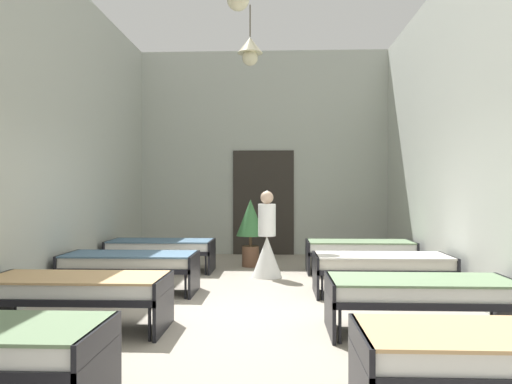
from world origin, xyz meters
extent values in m
cube|color=#9E9384|center=(0.00, 0.00, -0.05)|extent=(6.30, 11.28, 0.10)
cube|color=#B2B7AD|center=(0.00, 5.44, 2.35)|extent=(6.10, 0.20, 4.71)
cube|color=#B2B7AD|center=(-2.95, 0.00, 2.35)|extent=(0.20, 10.68, 4.71)
cube|color=#B2B7AD|center=(2.95, 0.00, 2.35)|extent=(0.20, 10.68, 4.71)
cube|color=#2D2823|center=(0.00, 5.32, 1.20)|extent=(1.40, 0.06, 2.40)
cylinder|color=brown|center=(-0.15, 2.49, 4.43)|extent=(0.02, 0.02, 0.55)
cone|color=beige|center=(-0.15, 2.49, 4.01)|extent=(0.44, 0.44, 0.28)
sphere|color=beige|center=(-0.15, 2.49, 3.79)|extent=(0.28, 0.28, 0.28)
cylinder|color=black|center=(-0.93, -2.49, 0.17)|extent=(0.03, 0.03, 0.34)
cube|color=black|center=(-0.87, -2.85, 0.29)|extent=(0.04, 0.84, 0.57)
cylinder|color=black|center=(0.93, -2.49, 0.17)|extent=(0.03, 0.03, 0.34)
cube|color=black|center=(1.80, -2.85, 0.38)|extent=(1.90, 0.84, 0.07)
cube|color=black|center=(0.87, -2.85, 0.29)|extent=(0.04, 0.84, 0.57)
cube|color=white|center=(1.80, -2.85, 0.48)|extent=(1.82, 0.78, 0.14)
cube|color=tan|center=(1.80, -2.85, 0.56)|extent=(1.86, 0.82, 0.02)
cylinder|color=black|center=(-2.67, -0.59, 0.17)|extent=(0.03, 0.03, 0.34)
cylinder|color=black|center=(-0.93, -1.31, 0.17)|extent=(0.03, 0.03, 0.34)
cylinder|color=black|center=(-0.93, -0.59, 0.17)|extent=(0.03, 0.03, 0.34)
cube|color=black|center=(-1.80, -0.95, 0.38)|extent=(1.90, 0.84, 0.07)
cube|color=black|center=(-0.87, -0.95, 0.29)|extent=(0.04, 0.84, 0.57)
cube|color=white|center=(-1.80, -0.95, 0.48)|extent=(1.82, 0.78, 0.14)
cube|color=tan|center=(-1.80, -0.95, 0.56)|extent=(1.86, 0.82, 0.02)
cylinder|color=black|center=(0.93, -1.31, 0.17)|extent=(0.03, 0.03, 0.34)
cylinder|color=black|center=(0.93, -0.59, 0.17)|extent=(0.03, 0.03, 0.34)
cylinder|color=black|center=(2.67, -0.59, 0.17)|extent=(0.03, 0.03, 0.34)
cube|color=black|center=(1.80, -0.95, 0.38)|extent=(1.90, 0.84, 0.07)
cube|color=black|center=(0.87, -0.95, 0.29)|extent=(0.04, 0.84, 0.57)
cube|color=black|center=(2.73, -0.95, 0.29)|extent=(0.04, 0.84, 0.57)
cube|color=white|center=(1.80, -0.95, 0.48)|extent=(1.82, 0.78, 0.14)
cube|color=slate|center=(1.80, -0.95, 0.56)|extent=(1.86, 0.82, 0.02)
cylinder|color=black|center=(-2.67, 0.59, 0.17)|extent=(0.03, 0.03, 0.34)
cylinder|color=black|center=(-2.67, 1.31, 0.17)|extent=(0.03, 0.03, 0.34)
cylinder|color=black|center=(-0.93, 0.59, 0.17)|extent=(0.03, 0.03, 0.34)
cylinder|color=black|center=(-0.93, 1.31, 0.17)|extent=(0.03, 0.03, 0.34)
cube|color=black|center=(-1.80, 0.95, 0.38)|extent=(1.90, 0.84, 0.07)
cube|color=black|center=(-2.73, 0.95, 0.29)|extent=(0.04, 0.84, 0.57)
cube|color=black|center=(-0.87, 0.95, 0.29)|extent=(0.04, 0.84, 0.57)
cube|color=silver|center=(-1.80, 0.95, 0.48)|extent=(1.82, 0.78, 0.14)
cube|color=slate|center=(-1.80, 0.95, 0.56)|extent=(1.86, 0.82, 0.02)
cylinder|color=black|center=(0.93, 0.59, 0.17)|extent=(0.03, 0.03, 0.34)
cylinder|color=black|center=(0.93, 1.31, 0.17)|extent=(0.03, 0.03, 0.34)
cylinder|color=black|center=(2.67, 0.59, 0.17)|extent=(0.03, 0.03, 0.34)
cylinder|color=black|center=(2.67, 1.31, 0.17)|extent=(0.03, 0.03, 0.34)
cube|color=black|center=(1.80, 0.95, 0.38)|extent=(1.90, 0.84, 0.07)
cube|color=black|center=(0.87, 0.95, 0.29)|extent=(0.04, 0.84, 0.57)
cube|color=black|center=(2.73, 0.95, 0.29)|extent=(0.04, 0.84, 0.57)
cube|color=silver|center=(1.80, 0.95, 0.48)|extent=(1.82, 0.78, 0.14)
cube|color=beige|center=(1.80, 0.95, 0.56)|extent=(1.86, 0.82, 0.02)
cylinder|color=black|center=(-2.67, 2.49, 0.17)|extent=(0.03, 0.03, 0.34)
cylinder|color=black|center=(-2.67, 3.21, 0.17)|extent=(0.03, 0.03, 0.34)
cylinder|color=black|center=(-0.93, 2.49, 0.17)|extent=(0.03, 0.03, 0.34)
cylinder|color=black|center=(-0.93, 3.21, 0.17)|extent=(0.03, 0.03, 0.34)
cube|color=black|center=(-1.80, 2.85, 0.38)|extent=(1.90, 0.84, 0.07)
cube|color=black|center=(-2.73, 2.85, 0.29)|extent=(0.04, 0.84, 0.57)
cube|color=black|center=(-0.87, 2.85, 0.29)|extent=(0.04, 0.84, 0.57)
cube|color=white|center=(-1.80, 2.85, 0.48)|extent=(1.82, 0.78, 0.14)
cube|color=slate|center=(-1.80, 2.85, 0.56)|extent=(1.86, 0.82, 0.02)
cylinder|color=black|center=(0.93, 2.49, 0.17)|extent=(0.03, 0.03, 0.34)
cylinder|color=black|center=(0.93, 3.21, 0.17)|extent=(0.03, 0.03, 0.34)
cylinder|color=black|center=(2.67, 2.49, 0.17)|extent=(0.03, 0.03, 0.34)
cylinder|color=black|center=(2.67, 3.21, 0.17)|extent=(0.03, 0.03, 0.34)
cube|color=black|center=(1.80, 2.85, 0.38)|extent=(1.90, 0.84, 0.07)
cube|color=black|center=(0.87, 2.85, 0.29)|extent=(0.04, 0.84, 0.57)
cube|color=black|center=(2.73, 2.85, 0.29)|extent=(0.04, 0.84, 0.57)
cube|color=white|center=(1.80, 2.85, 0.48)|extent=(1.82, 0.78, 0.14)
cube|color=slate|center=(1.80, 2.85, 0.56)|extent=(1.86, 0.82, 0.02)
cone|color=white|center=(0.15, 2.34, 0.35)|extent=(0.52, 0.52, 0.70)
cylinder|color=white|center=(0.15, 2.34, 0.97)|extent=(0.30, 0.30, 0.55)
sphere|color=beige|center=(0.15, 2.34, 1.36)|extent=(0.22, 0.22, 0.22)
cone|color=white|center=(0.15, 2.34, 1.44)|extent=(0.18, 0.18, 0.10)
cylinder|color=brown|center=(-0.20, 3.50, 0.20)|extent=(0.33, 0.33, 0.40)
cylinder|color=brown|center=(-0.20, 3.50, 0.50)|extent=(0.06, 0.06, 0.20)
cone|color=#3D7A42|center=(-0.20, 3.50, 0.95)|extent=(0.56, 0.56, 0.71)
camera|label=1|loc=(0.33, -6.12, 1.49)|focal=34.82mm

